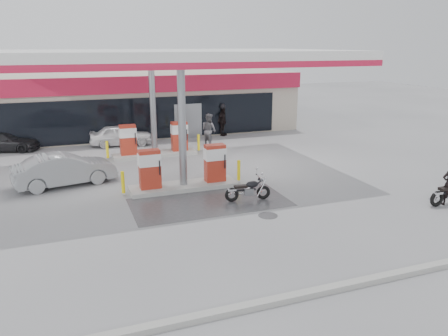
% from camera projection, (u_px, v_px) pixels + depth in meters
% --- Properties ---
extents(ground, '(90.00, 90.00, 0.00)m').
position_uv_depth(ground, '(198.00, 204.00, 16.60)').
color(ground, gray).
rests_on(ground, ground).
extents(wet_patch, '(6.00, 3.00, 0.00)m').
position_uv_depth(wet_patch, '(210.00, 202.00, 16.77)').
color(wet_patch, '#4C4C4F').
rests_on(wet_patch, ground).
extents(drain_cover, '(0.70, 0.70, 0.01)m').
position_uv_depth(drain_cover, '(268.00, 216.00, 15.46)').
color(drain_cover, '#38383A').
rests_on(drain_cover, ground).
extents(kerb, '(28.00, 0.25, 0.15)m').
position_uv_depth(kerb, '(284.00, 299.00, 10.27)').
color(kerb, gray).
rests_on(kerb, ground).
extents(store_building, '(22.00, 8.22, 4.00)m').
position_uv_depth(store_building, '(131.00, 101.00, 30.44)').
color(store_building, '#B4A996').
rests_on(store_building, ground).
extents(canopy, '(16.00, 10.02, 5.51)m').
position_uv_depth(canopy, '(163.00, 58.00, 19.68)').
color(canopy, silver).
rests_on(canopy, ground).
extents(pump_island_near, '(5.14, 1.30, 1.78)m').
position_uv_depth(pump_island_near, '(183.00, 172.00, 18.22)').
color(pump_island_near, '#9E9E99').
rests_on(pump_island_near, ground).
extents(pump_island_far, '(5.14, 1.30, 1.78)m').
position_uv_depth(pump_island_far, '(154.00, 143.00, 23.63)').
color(pump_island_far, '#9E9E99').
rests_on(pump_island_far, ground).
extents(parked_motorcycle, '(1.82, 0.70, 0.94)m').
position_uv_depth(parked_motorcycle, '(249.00, 190.00, 16.88)').
color(parked_motorcycle, black).
rests_on(parked_motorcycle, ground).
extents(sedan_white, '(3.80, 1.86, 1.25)m').
position_uv_depth(sedan_white, '(121.00, 135.00, 26.09)').
color(sedan_white, white).
rests_on(sedan_white, ground).
extents(attendant, '(1.09, 1.19, 1.99)m').
position_uv_depth(attendant, '(209.00, 130.00, 25.60)').
color(attendant, '#5E5D63').
rests_on(attendant, ground).
extents(hatchback_silver, '(4.41, 2.28, 1.38)m').
position_uv_depth(hatchback_silver, '(65.00, 170.00, 18.66)').
color(hatchback_silver, gray).
rests_on(hatchback_silver, ground).
extents(parked_car_left, '(4.06, 2.48, 1.10)m').
position_uv_depth(parked_car_left, '(4.00, 142.00, 24.69)').
color(parked_car_left, black).
rests_on(parked_car_left, ground).
extents(biker_walking, '(1.19, 1.14, 1.99)m').
position_uv_depth(biker_walking, '(223.00, 121.00, 28.76)').
color(biker_walking, black).
rests_on(biker_walking, ground).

